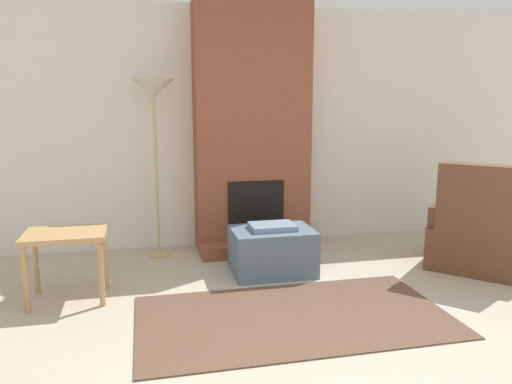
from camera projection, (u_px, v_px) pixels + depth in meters
name	position (u px, v px, depth m)	size (l,w,h in m)	color
ground_plane	(358.00, 381.00, 2.87)	(24.00, 24.00, 0.00)	#B2A893
wall_back	(247.00, 128.00, 5.55)	(8.15, 0.06, 2.60)	silver
fireplace	(252.00, 133.00, 5.32)	(1.22, 0.67, 2.60)	brown
ottoman	(272.00, 250.00, 4.64)	(0.75, 0.55, 0.47)	slate
armchair	(483.00, 238.00, 4.77)	(1.29, 1.29, 1.03)	brown
side_table	(66.00, 243.00, 3.97)	(0.63, 0.47, 0.56)	tan
floor_lamp_left	(153.00, 97.00, 4.93)	(0.41, 0.41, 1.81)	tan
area_rug	(294.00, 316.00, 3.71)	(2.31, 1.27, 0.01)	brown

